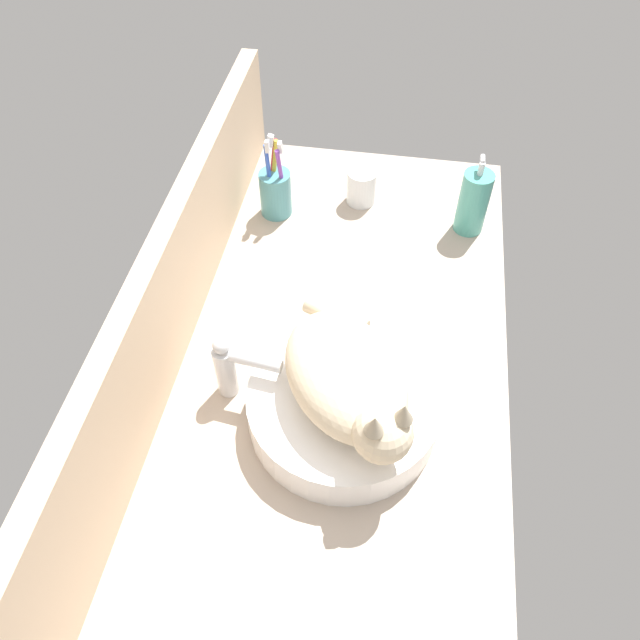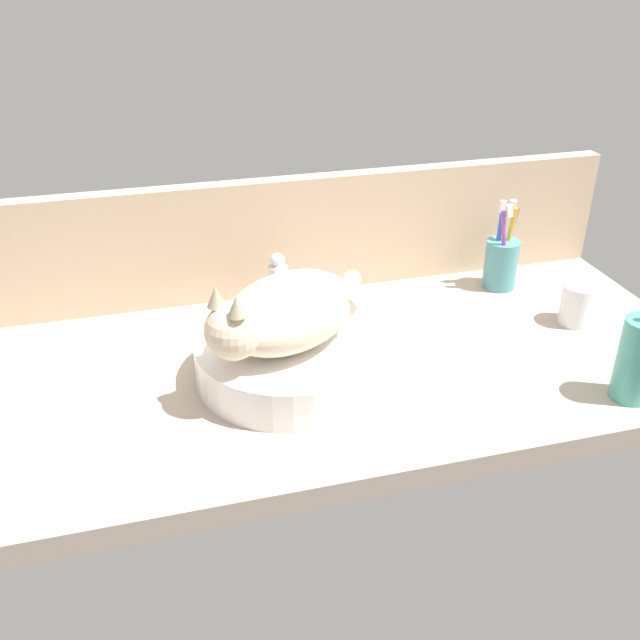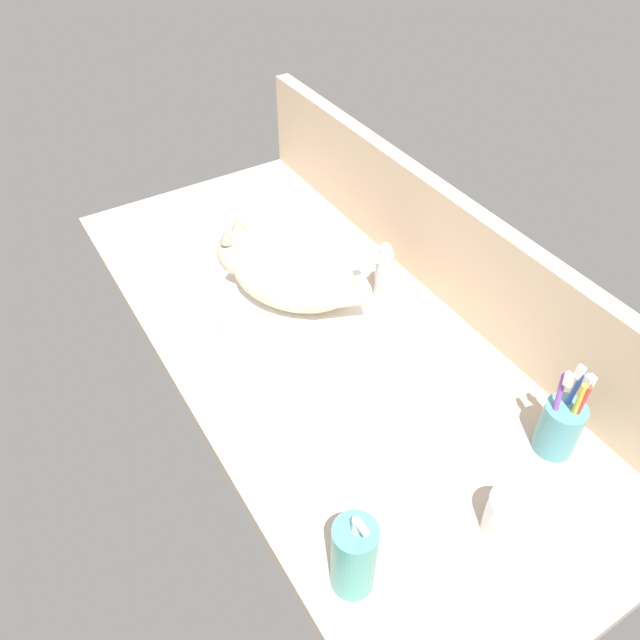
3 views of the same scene
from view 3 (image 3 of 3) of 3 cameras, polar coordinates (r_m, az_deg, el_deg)
ground_plane at (r=126.71cm, az=0.46°, el=-2.10°), size 135.62×60.97×4.00cm
backsplash_panel at (r=131.52cm, az=11.25°, el=6.88°), size 135.62×3.60×23.79cm
sink_basin at (r=126.13cm, az=-2.33°, el=1.01°), size 31.30×31.30×6.85cm
cat at (r=120.62cm, az=-3.05°, el=4.40°), size 30.23×27.98×14.00cm
faucet at (r=130.18cm, az=5.43°, el=4.63°), size 4.09×11.86×13.60cm
soap_dispenser at (r=90.12cm, az=3.11°, el=-20.79°), size 6.24×6.24×17.27cm
toothbrush_cup at (r=110.53cm, az=21.10°, el=-8.99°), size 6.78×6.78×18.69cm
water_glass at (r=100.84cm, az=16.64°, el=-16.89°), size 6.46×6.46×7.82cm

